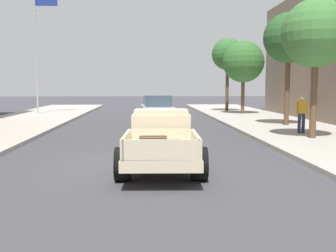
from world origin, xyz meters
name	(u,v)px	position (x,y,z in m)	size (l,w,h in m)	color
ground_plane	(144,164)	(0.00, 0.00, 0.00)	(140.00, 140.00, 0.00)	#3D3D42
hotrod_truck_cream	(161,140)	(0.49, -0.44, 0.75)	(2.32, 4.99, 1.58)	beige
car_background_silver	(157,110)	(0.74, 12.30, 0.77)	(2.07, 4.40, 1.65)	#B7B7BC
pedestrian_sidewalk_right	(302,112)	(6.86, 5.70, 1.09)	(0.53, 0.22, 1.65)	#232847
flagpole	(39,37)	(-7.76, 18.93, 5.77)	(1.74, 0.16, 9.16)	#B2B2B7
street_tree_nearest	(316,34)	(6.70, 4.15, 4.22)	(2.67, 2.67, 5.44)	brown
street_tree_second	(289,38)	(7.48, 9.29, 4.65)	(2.61, 2.61, 5.84)	brown
street_tree_third	(243,62)	(7.24, 17.81, 3.94)	(3.04, 3.04, 5.32)	brown
street_tree_farthest	(228,55)	(6.67, 20.76, 4.69)	(2.55, 2.55, 5.86)	brown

